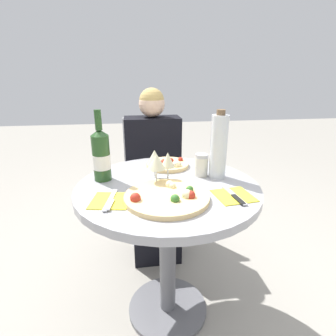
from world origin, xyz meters
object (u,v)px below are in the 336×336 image
Objects in this scene: dining_table at (168,215)px; tall_carafe at (219,147)px; wine_bottle at (101,155)px; seated_diner at (154,184)px; chair_behind_diner at (153,184)px; pizza_large at (167,197)px.

dining_table is 0.41m from tall_carafe.
seated_diner is at bearing 59.51° from wine_bottle.
wine_bottle reaches higher than tall_carafe.
chair_behind_diner reaches higher than dining_table.
tall_carafe reaches higher than pizza_large.
pizza_large is at bearing -98.18° from dining_table.
chair_behind_diner is 0.82m from wine_bottle.
chair_behind_diner is 0.86m from tall_carafe.
chair_behind_diner is at bearing 90.99° from dining_table.
chair_behind_diner is 0.95m from pizza_large.
chair_behind_diner is 0.16m from seated_diner.
seated_diner is (-0.00, -0.15, 0.06)m from chair_behind_diner.
tall_carafe reaches higher than chair_behind_diner.
dining_table is at bearing 90.99° from chair_behind_diner.
dining_table is 0.23m from pizza_large.
chair_behind_diner is 2.84× the size of tall_carafe.
seated_diner is 3.34× the size of pizza_large.
pizza_large is 0.37m from tall_carafe.
dining_table is at bearing -18.97° from wine_bottle.
dining_table is at bearing 81.82° from pizza_large.
tall_carafe is (0.55, -0.05, 0.03)m from wine_bottle.
seated_diner is at bearing 116.47° from tall_carafe.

